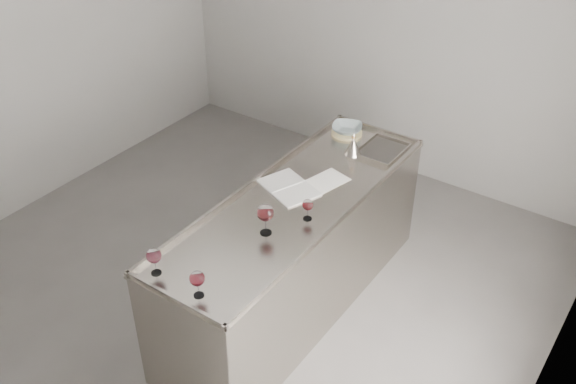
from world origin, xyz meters
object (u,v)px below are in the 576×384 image
Objects in this scene: wine_funnel at (353,147)px; ceramic_bowl at (347,129)px; wine_glass_right at (197,279)px; wine_glass_left at (154,256)px; notebook at (289,187)px; wine_glass_middle at (265,213)px; counter at (295,253)px; wine_glass_small at (308,205)px.

ceramic_bowl is at bearing 128.83° from wine_funnel.
wine_funnel reaches higher than wine_glass_right.
wine_glass_left reaches higher than notebook.
wine_glass_middle is at bearing 92.79° from wine_glass_right.
wine_glass_middle reaches higher than wine_glass_right.
counter is 0.74m from wine_glass_middle.
wine_glass_right is (0.33, 0.00, -0.00)m from wine_glass_left.
wine_glass_right is 1.15× the size of wine_glass_small.
wine_glass_left is at bearing -114.38° from wine_glass_small.
wine_glass_middle is 0.31m from wine_glass_small.
wine_glass_right is 0.90× the size of wine_funnel.
wine_glass_right reaches higher than counter.
notebook is at bearing 99.93° from wine_glass_right.
wine_glass_left is at bearing -97.95° from wine_funnel.
wine_glass_left reaches higher than wine_glass_small.
wine_glass_middle is at bearing 66.24° from wine_glass_left.
wine_glass_right is at bearing -85.60° from counter.
notebook is 0.91m from ceramic_bowl.
wine_glass_right is 1.20m from notebook.
counter is 0.50m from notebook.
ceramic_bowl is at bearing 115.25° from notebook.
wine_glass_left is 1.18× the size of wine_glass_small.
wine_glass_small reaches higher than ceramic_bowl.
wine_glass_right reaches higher than ceramic_bowl.
wine_glass_small is (0.10, 0.95, -0.02)m from wine_glass_right.
counter is 11.36× the size of wine_glass_middle.
wine_glass_left is 1.03× the size of wine_glass_right.
wine_glass_left is 0.74m from wine_glass_middle.
wine_glass_small is 0.79× the size of wine_funnel.
counter is at bearing 144.76° from wine_glass_small.
wine_glass_small is 0.31× the size of notebook.
ceramic_bowl is (-0.06, 0.91, 0.04)m from notebook.
wine_glass_left is at bearing 180.00° from wine_glass_right.
wine_glass_small is at bearing 83.94° from wine_glass_right.
notebook is at bearing 83.95° from wine_glass_left.
wine_glass_middle is 1.43× the size of wine_glass_small.
counter is 1.14m from ceramic_bowl.
wine_glass_right is 0.72× the size of ceramic_bowl.
wine_glass_middle reaches higher than wine_glass_small.
wine_glass_left reaches higher than wine_glass_right.
counter is 0.92m from wine_funnel.
wine_glass_right is at bearing -58.86° from notebook.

